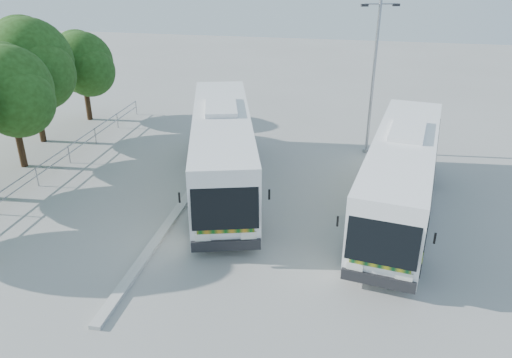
% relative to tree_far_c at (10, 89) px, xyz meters
% --- Properties ---
extents(ground, '(100.00, 100.00, 0.00)m').
position_rel_tree_far_c_xyz_m(ground, '(12.12, -5.10, -4.26)').
color(ground, '#9A9A95').
rests_on(ground, ground).
extents(kerb_divider, '(0.40, 16.00, 0.15)m').
position_rel_tree_far_c_xyz_m(kerb_divider, '(9.82, -3.10, -4.18)').
color(kerb_divider, '#B2B2AD').
rests_on(kerb_divider, ground).
extents(railing, '(0.06, 22.00, 1.00)m').
position_rel_tree_far_c_xyz_m(railing, '(2.12, -1.10, -3.52)').
color(railing, gray).
rests_on(railing, ground).
extents(tree_far_c, '(4.97, 4.69, 6.49)m').
position_rel_tree_far_c_xyz_m(tree_far_c, '(0.00, 0.00, 0.00)').
color(tree_far_c, '#382314').
rests_on(tree_far_c, ground).
extents(tree_far_d, '(5.62, 5.30, 7.33)m').
position_rel_tree_far_c_xyz_m(tree_far_d, '(-1.19, 3.70, 0.56)').
color(tree_far_d, '#382314').
rests_on(tree_far_d, ground).
extents(tree_far_e, '(4.54, 4.28, 5.92)m').
position_rel_tree_far_c_xyz_m(tree_far_e, '(-0.51, 8.20, -0.37)').
color(tree_far_e, '#382314').
rests_on(tree_far_e, ground).
extents(coach_main, '(6.04, 13.36, 3.65)m').
position_rel_tree_far_c_xyz_m(coach_main, '(11.13, -0.26, -2.26)').
color(coach_main, silver).
rests_on(coach_main, ground).
extents(coach_adjacent, '(4.46, 12.72, 3.47)m').
position_rel_tree_far_c_xyz_m(coach_adjacent, '(19.41, -1.51, -2.36)').
color(coach_adjacent, white).
rests_on(coach_adjacent, ground).
extents(lamppost, '(2.00, 0.80, 8.36)m').
position_rel_tree_far_c_xyz_m(lamppost, '(18.11, 5.71, 0.36)').
color(lamppost, '#919499').
rests_on(lamppost, ground).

